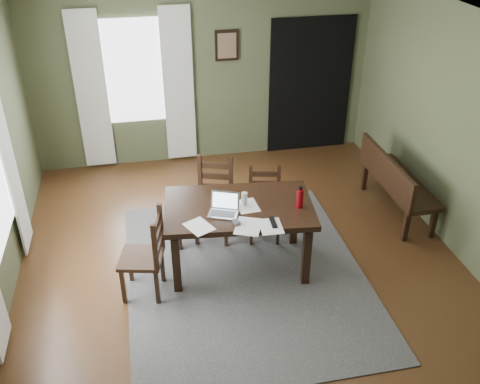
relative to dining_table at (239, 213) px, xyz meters
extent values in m
cube|color=#492C16|center=(0.04, -0.18, -0.71)|extent=(5.00, 6.00, 0.01)
cube|color=#4F5738|center=(0.04, 2.82, 0.64)|extent=(5.00, 0.02, 2.70)
cube|color=#4F5738|center=(2.54, -0.18, 0.64)|extent=(0.02, 6.00, 2.70)
cube|color=white|center=(0.04, -0.18, 1.99)|extent=(5.00, 6.00, 0.02)
cube|color=#474747|center=(0.04, -0.18, -0.70)|extent=(2.60, 3.20, 0.01)
cube|color=black|center=(0.00, 0.00, 0.07)|extent=(1.69, 1.12, 0.06)
cube|color=black|center=(0.00, 0.00, 0.01)|extent=(1.50, 0.94, 0.05)
cube|color=black|center=(-0.73, -0.29, -0.36)|extent=(0.09, 0.09, 0.68)
cube|color=black|center=(-0.65, 0.44, -0.36)|extent=(0.09, 0.09, 0.68)
cube|color=black|center=(0.65, -0.44, -0.36)|extent=(0.09, 0.09, 0.68)
cube|color=black|center=(0.73, 0.29, -0.36)|extent=(0.09, 0.09, 0.68)
cube|color=black|center=(-1.08, -0.25, -0.25)|extent=(0.52, 0.52, 0.04)
cube|color=black|center=(-1.21, -0.04, -0.49)|extent=(0.05, 0.05, 0.42)
cube|color=black|center=(-0.87, -0.12, -0.49)|extent=(0.05, 0.05, 0.42)
cube|color=black|center=(-1.29, -0.38, -0.49)|extent=(0.05, 0.05, 0.42)
cube|color=black|center=(-0.95, -0.46, -0.49)|extent=(0.05, 0.05, 0.42)
cube|color=black|center=(-0.85, -0.11, 0.03)|extent=(0.06, 0.06, 0.54)
cube|color=black|center=(-0.93, -0.47, 0.03)|extent=(0.06, 0.06, 0.54)
cube|color=black|center=(-0.89, -0.29, -0.12)|extent=(0.10, 0.32, 0.07)
cube|color=black|center=(-0.89, -0.29, 0.03)|extent=(0.10, 0.32, 0.07)
cube|color=black|center=(-0.89, -0.29, 0.17)|extent=(0.10, 0.32, 0.07)
cube|color=black|center=(-0.19, 0.61, -0.25)|extent=(0.56, 0.56, 0.04)
cube|color=black|center=(-0.41, 0.49, -0.48)|extent=(0.05, 0.05, 0.43)
cube|color=black|center=(-0.30, 0.83, -0.48)|extent=(0.05, 0.05, 0.43)
cube|color=black|center=(-0.08, 0.38, -0.48)|extent=(0.05, 0.05, 0.43)
cube|color=black|center=(0.04, 0.72, -0.48)|extent=(0.05, 0.05, 0.43)
cube|color=black|center=(-0.31, 0.86, 0.04)|extent=(0.06, 0.06, 0.55)
cube|color=black|center=(0.05, 0.74, 0.04)|extent=(0.06, 0.06, 0.55)
cube|color=black|center=(-0.13, 0.80, -0.11)|extent=(0.32, 0.13, 0.07)
cube|color=black|center=(-0.13, 0.80, 0.04)|extent=(0.32, 0.13, 0.07)
cube|color=black|center=(-0.13, 0.80, 0.18)|extent=(0.32, 0.13, 0.07)
cube|color=black|center=(0.41, 0.47, -0.30)|extent=(0.46, 0.46, 0.04)
cube|color=black|center=(0.22, 0.35, -0.51)|extent=(0.04, 0.04, 0.38)
cube|color=black|center=(0.29, 0.66, -0.51)|extent=(0.04, 0.04, 0.38)
cube|color=black|center=(0.53, 0.29, -0.51)|extent=(0.04, 0.04, 0.38)
cube|color=black|center=(0.60, 0.60, -0.51)|extent=(0.04, 0.04, 0.38)
cube|color=black|center=(0.28, 0.68, -0.04)|extent=(0.05, 0.05, 0.49)
cube|color=black|center=(0.61, 0.61, -0.04)|extent=(0.05, 0.05, 0.49)
cube|color=black|center=(0.45, 0.65, -0.17)|extent=(0.29, 0.08, 0.07)
cube|color=black|center=(0.45, 0.65, -0.04)|extent=(0.29, 0.08, 0.07)
cube|color=black|center=(0.45, 0.65, 0.09)|extent=(0.29, 0.08, 0.07)
cube|color=black|center=(2.26, 0.71, -0.27)|extent=(0.47, 1.47, 0.06)
cube|color=black|center=(2.44, 0.08, -0.50)|extent=(0.06, 0.06, 0.41)
cube|color=black|center=(2.08, 0.08, -0.50)|extent=(0.06, 0.06, 0.41)
cube|color=black|center=(2.44, 1.34, -0.50)|extent=(0.06, 0.06, 0.41)
cube|color=black|center=(2.08, 1.34, -0.50)|extent=(0.06, 0.06, 0.41)
cube|color=black|center=(2.05, 0.71, -0.06)|extent=(0.05, 1.47, 0.36)
cube|color=#B7B7BC|center=(-0.19, -0.14, 0.11)|extent=(0.36, 0.31, 0.02)
cube|color=#B7B7BC|center=(-0.15, -0.04, 0.21)|extent=(0.30, 0.16, 0.20)
cube|color=silver|center=(-0.16, -0.04, 0.21)|extent=(0.26, 0.13, 0.16)
cube|color=#3F3F42|center=(-0.20, -0.15, 0.11)|extent=(0.28, 0.21, 0.00)
cube|color=#3F3F42|center=(-0.09, -0.34, 0.11)|extent=(0.08, 0.10, 0.03)
cube|color=black|center=(0.27, -0.40, 0.11)|extent=(0.06, 0.20, 0.02)
cylinder|color=silver|center=(0.06, 0.01, 0.17)|extent=(0.07, 0.07, 0.14)
cylinder|color=#B40D18|center=(0.63, -0.16, 0.21)|extent=(0.08, 0.08, 0.22)
cylinder|color=black|center=(0.63, -0.16, 0.33)|extent=(0.05, 0.05, 0.03)
cube|color=white|center=(-0.47, -0.31, 0.10)|extent=(0.33, 0.36, 0.00)
cube|color=white|center=(0.24, -0.45, 0.10)|extent=(0.24, 0.30, 0.00)
cube|color=white|center=(0.09, -0.03, 0.10)|extent=(0.24, 0.30, 0.00)
cube|color=white|center=(0.01, -0.41, 0.10)|extent=(0.35, 0.40, 0.00)
cube|color=white|center=(-0.96, 2.79, 0.74)|extent=(1.00, 0.01, 1.50)
cube|color=silver|center=(-2.40, 0.84, 0.49)|extent=(0.03, 0.48, 2.30)
cube|color=silver|center=(-1.58, 2.76, 0.49)|extent=(0.44, 0.03, 2.30)
cube|color=silver|center=(-0.34, 2.76, 0.49)|extent=(0.44, 0.03, 2.30)
cube|color=black|center=(0.39, 2.79, 1.04)|extent=(0.34, 0.03, 0.44)
cube|color=brown|center=(0.39, 2.78, 1.04)|extent=(0.27, 0.01, 0.36)
cube|color=black|center=(1.69, 2.79, 0.34)|extent=(1.30, 0.03, 2.10)
camera|label=1|loc=(-0.96, -4.75, 3.16)|focal=40.00mm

